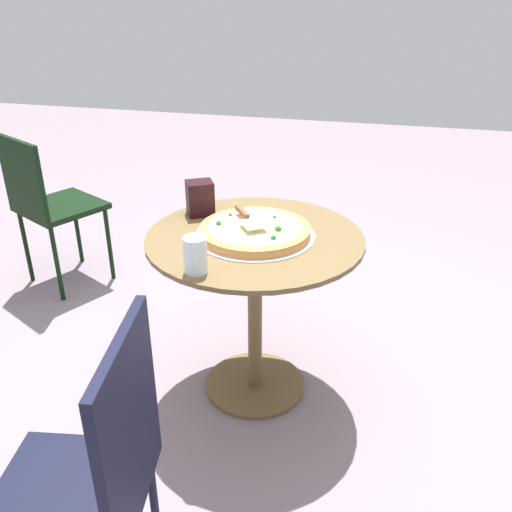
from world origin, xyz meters
TOP-DOWN VIEW (x-y plane):
  - ground_plane at (0.00, 0.00)m, footprint 10.00×10.00m
  - patio_table at (0.00, 0.00)m, footprint 0.81×0.81m
  - pizza_on_tray at (-0.00, -0.00)m, footprint 0.44×0.44m
  - pizza_server at (0.04, -0.02)m, footprint 0.16×0.20m
  - drinking_cup at (0.11, 0.32)m, footprint 0.08×0.08m
  - napkin_dispenser at (0.26, -0.15)m, footprint 0.13×0.13m
  - patio_chair_near at (0.14, 0.98)m, footprint 0.43×0.43m
  - patio_chair_corner at (1.28, -0.59)m, footprint 0.52×0.52m

SIDE VIEW (x-z plane):
  - ground_plane at x=0.00m, z-range 0.00..0.00m
  - patio_chair_corner at x=1.28m, z-range 0.08..0.93m
  - patio_chair_near at x=0.14m, z-range 0.06..0.95m
  - patio_table at x=0.00m, z-range 0.17..0.87m
  - pizza_on_tray at x=0.00m, z-range 0.69..0.75m
  - drinking_cup at x=0.11m, z-range 0.70..0.82m
  - pizza_server at x=0.04m, z-range 0.75..0.77m
  - napkin_dispenser at x=0.26m, z-range 0.70..0.84m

